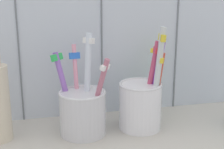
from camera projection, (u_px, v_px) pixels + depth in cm
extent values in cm
cube|color=#BCB7AD|center=(115.00, 140.00, 60.54)|extent=(64.00, 22.00, 2.00)
cube|color=silver|center=(100.00, 14.00, 66.02)|extent=(64.00, 2.00, 45.00)
cube|color=slate|center=(16.00, 16.00, 61.45)|extent=(0.30, 0.20, 45.00)
cube|color=slate|center=(101.00, 14.00, 64.99)|extent=(0.30, 0.20, 45.00)
cube|color=slate|center=(178.00, 13.00, 68.54)|extent=(0.30, 0.20, 45.00)
cylinder|color=silver|center=(83.00, 113.00, 59.91)|extent=(8.31, 8.31, 7.80)
torus|color=silver|center=(82.00, 93.00, 58.86)|extent=(8.40, 8.40, 0.50)
cylinder|color=silver|center=(87.00, 83.00, 59.54)|extent=(2.59, 2.54, 17.77)
cube|color=white|center=(89.00, 41.00, 58.03)|extent=(2.05, 2.09, 1.00)
cylinder|color=#B4677E|center=(97.00, 98.00, 57.57)|extent=(4.38, 4.06, 14.24)
cube|color=white|center=(105.00, 67.00, 55.33)|extent=(2.06, 2.14, 1.01)
cylinder|color=#9361C5|center=(66.00, 92.00, 59.91)|extent=(4.34, 4.14, 14.48)
cube|color=green|center=(57.00, 57.00, 59.05)|extent=(2.43, 2.51, 1.31)
cylinder|color=pink|center=(77.00, 87.00, 61.15)|extent=(1.19, 3.22, 15.49)
cube|color=blue|center=(75.00, 56.00, 60.37)|extent=(1.97, 1.19, 1.24)
cylinder|color=white|center=(140.00, 106.00, 62.20)|extent=(7.89, 7.89, 8.55)
torus|color=silver|center=(141.00, 84.00, 61.05)|extent=(8.00, 8.00, 0.50)
cylinder|color=purple|center=(155.00, 83.00, 61.27)|extent=(3.44, 2.42, 16.75)
cube|color=green|center=(161.00, 49.00, 59.39)|extent=(1.76, 2.21, 1.28)
cylinder|color=#CA4431|center=(157.00, 91.00, 61.13)|extent=(2.62, 1.72, 14.17)
cube|color=yellow|center=(162.00, 60.00, 59.47)|extent=(1.57, 2.40, 0.93)
cylinder|color=#19CC15|center=(151.00, 82.00, 65.68)|extent=(4.29, 4.39, 14.68)
cube|color=yellow|center=(156.00, 51.00, 65.62)|extent=(2.18, 2.16, 1.09)
cylinder|color=silver|center=(157.00, 79.00, 60.02)|extent=(2.85, 1.41, 18.78)
cube|color=yellow|center=(162.00, 38.00, 58.07)|extent=(1.17, 2.38, 1.26)
cylinder|color=#C24469|center=(150.00, 84.00, 61.65)|extent=(3.68, 1.40, 16.13)
cube|color=#E5333F|center=(156.00, 50.00, 60.08)|extent=(0.95, 2.30, 1.11)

